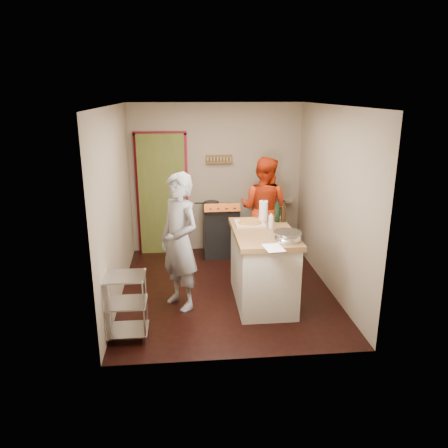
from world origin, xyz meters
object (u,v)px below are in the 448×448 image
(stove, at_px, (221,230))
(person_red, at_px, (264,209))
(wire_shelving, at_px, (126,304))
(person_stripe, at_px, (180,242))
(island, at_px, (263,265))

(stove, distance_m, person_red, 0.86)
(wire_shelving, bearing_deg, person_red, 49.68)
(wire_shelving, relative_size, person_stripe, 0.44)
(stove, relative_size, person_red, 0.57)
(stove, relative_size, wire_shelving, 1.26)
(stove, distance_m, person_stripe, 2.05)
(wire_shelving, relative_size, island, 0.54)
(person_stripe, height_order, person_red, person_stripe)
(stove, relative_size, island, 0.67)
(stove, bearing_deg, island, -77.22)
(island, xyz_separation_m, person_stripe, (-1.11, -0.04, 0.38))
(person_stripe, bearing_deg, person_red, 101.61)
(wire_shelving, bearing_deg, person_stripe, 50.04)
(stove, bearing_deg, person_stripe, -110.47)
(person_red, bearing_deg, island, 111.42)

